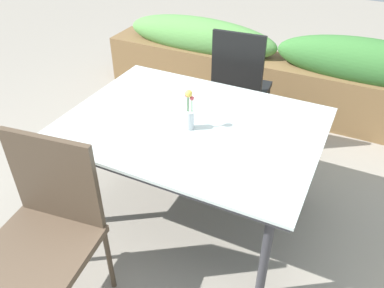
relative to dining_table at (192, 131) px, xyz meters
The scene contains 6 objects.
ground_plane 0.66m from the dining_table, ahead, with size 12.00×12.00×0.00m, color gray.
dining_table is the anchor object (origin of this frame).
chair_near_left 0.97m from the dining_table, 111.03° to the right, with size 0.56×0.56×0.97m.
chair_far_side 0.91m from the dining_table, 91.63° to the left, with size 0.44×0.44×0.99m.
flower_vase 0.16m from the dining_table, 80.47° to the right, with size 0.05×0.05×0.24m.
planter_box 1.63m from the dining_table, 86.86° to the left, with size 3.40×0.41×0.81m.
Camera 1 is at (0.76, -1.75, 1.94)m, focal length 36.57 mm.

